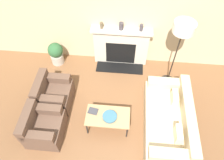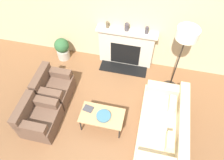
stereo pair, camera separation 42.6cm
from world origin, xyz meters
The scene contains 14 objects.
ground_plane centered at (0.00, 0.00, 0.00)m, with size 18.00×18.00×0.00m, color brown.
wall_back centered at (0.00, 2.46, 1.45)m, with size 18.00×0.06×2.90m.
fireplace centered at (-0.17, 2.31, 0.55)m, with size 1.57×0.59×1.14m.
couch centered at (1.04, 0.33, 0.30)m, with size 0.96×1.92×0.78m.
armchair_near centered at (-1.68, -0.07, 0.31)m, with size 0.76×0.82×0.77m.
armchair_far centered at (-1.68, 0.79, 0.31)m, with size 0.76×0.82×0.77m.
coffee_table centered at (-0.31, 0.24, 0.41)m, with size 0.95×0.53×0.44m.
bowl centered at (-0.26, 0.22, 0.48)m, with size 0.31×0.31×0.06m.
book centered at (-0.64, 0.33, 0.46)m, with size 0.23×0.19×0.02m.
floor_lamp centered at (1.14, 1.70, 1.63)m, with size 0.47×0.47×1.90m.
mantel_vase_left centered at (-0.67, 2.33, 1.22)m, with size 0.08×0.08×0.17m.
mantel_vase_center_left centered at (-0.18, 2.33, 1.23)m, with size 0.11×0.11×0.20m.
mantel_vase_center_right centered at (0.31, 2.33, 1.22)m, with size 0.09×0.09×0.17m.
potted_plant centered at (-1.94, 2.11, 0.36)m, with size 0.41×0.41×0.67m.
Camera 2 is at (0.42, -1.98, 4.62)m, focal length 35.00 mm.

